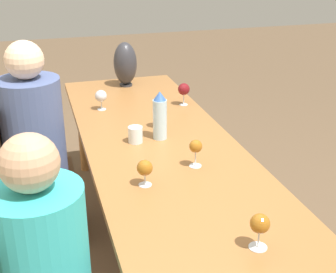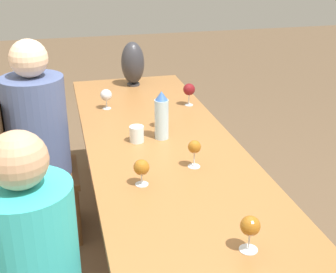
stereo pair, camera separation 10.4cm
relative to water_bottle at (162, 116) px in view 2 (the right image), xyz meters
The scene contains 13 objects.
ground_plane 0.90m from the water_bottle, behind, with size 14.00×14.00×0.00m, color brown.
dining_table 0.29m from the water_bottle, behind, with size 2.96×0.84×0.73m.
water_bottle is the anchor object (origin of this frame).
water_tumbler 0.17m from the water_bottle, 96.27° to the left, with size 0.08×0.08×0.09m.
vase 1.06m from the water_bottle, ahead, with size 0.18×0.18×0.34m.
wine_glass_0 1.10m from the water_bottle, behind, with size 0.08×0.08×0.14m.
wine_glass_1 0.63m from the water_bottle, 23.41° to the left, with size 0.08×0.08×0.14m.
wine_glass_2 0.60m from the water_bottle, 31.26° to the right, with size 0.08×0.08×0.15m.
wine_glass_4 0.56m from the water_bottle, 157.37° to the left, with size 0.08×0.08×0.13m.
wine_glass_5 0.40m from the water_bottle, 168.95° to the right, with size 0.07×0.07×0.14m.
wine_glass_6 0.17m from the water_bottle, 14.14° to the right, with size 0.08×0.08×0.14m.
chair_far 0.91m from the water_bottle, 69.35° to the left, with size 0.44×0.44×0.93m.
person_far 0.77m from the water_bottle, 66.98° to the left, with size 0.37×0.37×1.28m.
Camera 2 is at (-2.21, 0.54, 1.81)m, focal length 50.00 mm.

